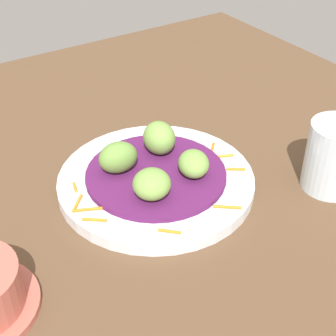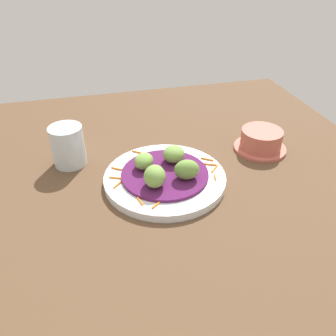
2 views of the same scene
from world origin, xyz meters
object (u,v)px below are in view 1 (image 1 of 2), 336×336
Objects in this scene: guac_scoop_left at (159,138)px; guac_scoop_back at (194,164)px; guac_scoop_center at (118,157)px; main_plate at (156,181)px; water_glass at (334,157)px; guac_scoop_right at (152,184)px.

guac_scoop_left reaches higher than guac_scoop_back.
main_plate is at bearing -127.73° from guac_scoop_center.
water_glass reaches higher than guac_scoop_back.
water_glass reaches higher than guac_scoop_center.
guac_scoop_back is 0.52× the size of water_glass.
guac_scoop_left is (4.14, -3.20, 4.01)cm from main_plate.
guac_scoop_right reaches higher than main_plate.
main_plate is at bearing 52.27° from guac_scoop_back.
guac_scoop_left reaches higher than guac_scoop_center.
guac_scoop_center is 7.40cm from guac_scoop_right.
guac_scoop_left is 10.47cm from guac_scoop_right.
guac_scoop_left is 0.99× the size of guac_scoop_center.
guac_scoop_back is at bearing -82.73° from guac_scoop_right.
guac_scoop_right is at bearing 142.27° from guac_scoop_left.
guac_scoop_right is at bearing 69.18° from water_glass.
guac_scoop_right is at bearing 97.27° from guac_scoop_back.
guac_scoop_left reaches higher than guac_scoop_right.
main_plate is at bearing -37.73° from guac_scoop_right.
water_glass is at bearing -134.73° from guac_scoop_left.
guac_scoop_center is 1.07× the size of guac_scoop_back.
guac_scoop_back is at bearing 58.84° from water_glass.
guac_scoop_right is at bearing 142.27° from main_plate.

